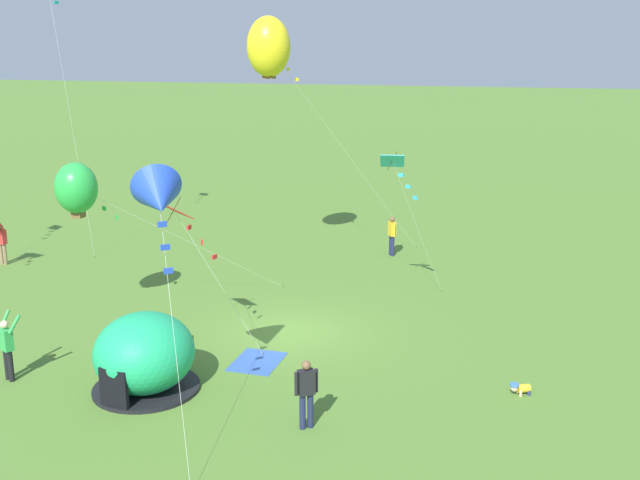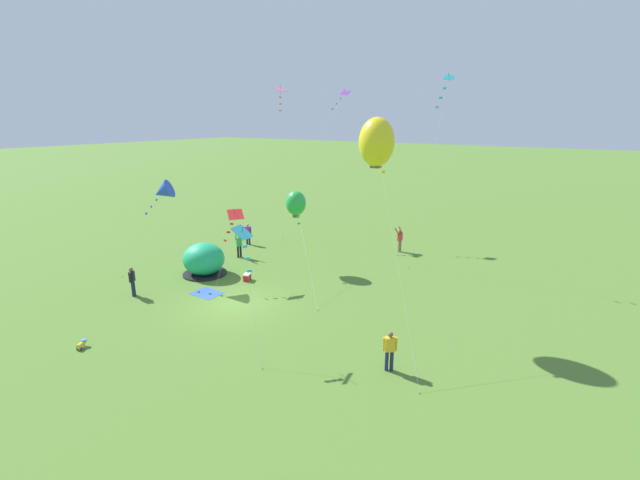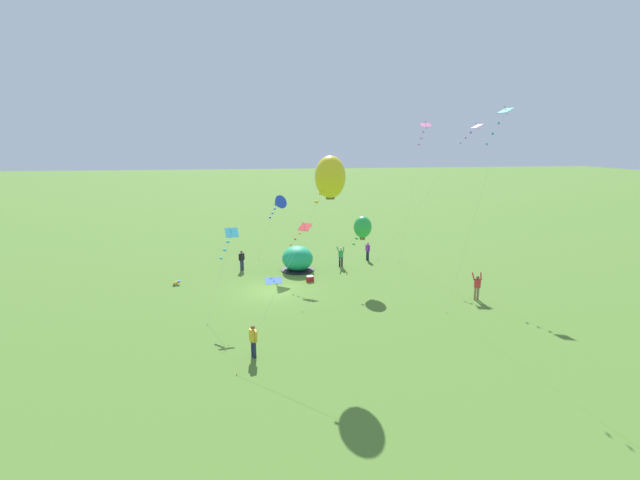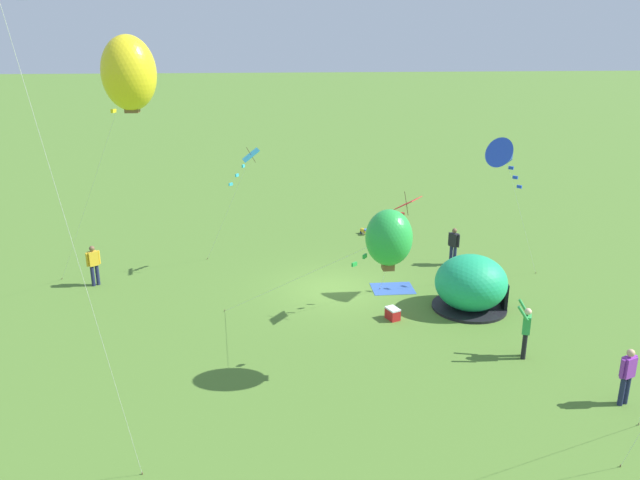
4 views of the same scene
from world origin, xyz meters
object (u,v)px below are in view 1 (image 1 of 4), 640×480
(popup_tent, at_px, (144,355))
(person_near_tent, at_px, (2,241))
(kite_blue, at_px, (159,198))
(kite_cyan, at_px, (396,168))
(toddler_crawling, at_px, (520,388))
(person_flying_kite, at_px, (7,346))
(kite_red, at_px, (180,217))
(cooler_box, at_px, (177,337))
(person_center_field, at_px, (392,234))
(kite_yellow, at_px, (269,47))
(person_with_toddler, at_px, (306,391))
(kite_green, at_px, (76,188))

(popup_tent, bearing_deg, person_near_tent, 52.62)
(kite_blue, xyz_separation_m, kite_cyan, (9.79, -3.50, -0.67))
(toddler_crawling, bearing_deg, person_flying_kite, 102.70)
(kite_red, bearing_deg, toddler_crawling, -91.37)
(cooler_box, bearing_deg, popup_tent, -167.91)
(popup_tent, relative_size, toddler_crawling, 5.16)
(person_flying_kite, relative_size, kite_blue, 0.30)
(cooler_box, xyz_separation_m, kite_cyan, (5.20, -5.66, 4.63))
(person_center_field, bearing_deg, kite_blue, 172.29)
(cooler_box, xyz_separation_m, kite_blue, (-4.59, -2.16, 5.30))
(person_center_field, bearing_deg, cooler_box, 159.44)
(popup_tent, bearing_deg, toddler_crawling, -75.28)
(kite_blue, relative_size, kite_cyan, 1.15)
(person_center_field, relative_size, person_flying_kite, 0.91)
(kite_yellow, bearing_deg, kite_blue, -170.50)
(toddler_crawling, bearing_deg, kite_cyan, 37.71)
(kite_yellow, bearing_deg, person_flying_kite, 165.65)
(cooler_box, relative_size, person_flying_kite, 0.33)
(cooler_box, relative_size, kite_cyan, 0.12)
(popup_tent, height_order, person_with_toddler, popup_tent)
(kite_green, height_order, kite_red, kite_green)
(person_near_tent, height_order, kite_yellow, kite_yellow)
(popup_tent, relative_size, person_center_field, 1.63)
(cooler_box, bearing_deg, toddler_crawling, -93.44)
(kite_green, bearing_deg, kite_yellow, -26.81)
(person_flying_kite, distance_m, person_with_toddler, 8.51)
(person_center_field, bearing_deg, person_near_tent, 111.27)
(kite_blue, bearing_deg, toddler_crawling, -63.56)
(popup_tent, height_order, kite_cyan, kite_cyan)
(person_near_tent, bearing_deg, kite_yellow, -74.88)
(person_with_toddler, distance_m, person_near_tent, 18.78)
(person_center_field, bearing_deg, kite_cyan, -168.43)
(person_center_field, distance_m, person_with_toddler, 15.48)
(popup_tent, distance_m, kite_blue, 4.99)
(kite_green, bearing_deg, kite_red, -108.46)
(person_center_field, distance_m, person_near_tent, 16.30)
(kite_red, bearing_deg, kite_yellow, 3.29)
(kite_red, bearing_deg, kite_green, 71.54)
(kite_blue, bearing_deg, cooler_box, 25.20)
(person_with_toddler, xyz_separation_m, kite_yellow, (12.45, 5.38, 7.79))
(kite_green, height_order, kite_cyan, kite_cyan)
(kite_red, bearing_deg, person_near_tent, 61.79)
(kite_blue, bearing_deg, person_flying_kite, 79.67)
(toddler_crawling, bearing_deg, person_with_toddler, 123.92)
(person_with_toddler, xyz_separation_m, kite_green, (4.91, 9.19, 3.46))
(person_near_tent, bearing_deg, toddler_crawling, -106.70)
(toddler_crawling, height_order, kite_cyan, kite_cyan)
(toddler_crawling, bearing_deg, kite_blue, 116.44)
(kite_yellow, bearing_deg, popup_tent, -176.51)
(cooler_box, xyz_separation_m, kite_yellow, (8.60, 0.05, 8.54))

